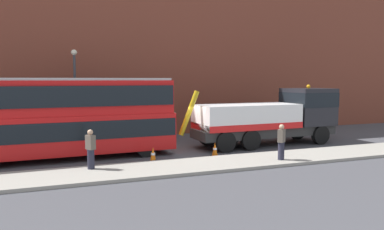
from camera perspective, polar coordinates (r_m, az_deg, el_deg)
ground_plane at (r=21.10m, az=-1.61°, el=-5.39°), size 120.00×120.00×0.00m
near_kerb at (r=17.24m, az=2.92°, el=-7.61°), size 60.00×2.80×0.15m
building_facade at (r=27.39m, az=-6.26°, el=14.02°), size 60.00×1.50×16.00m
recovery_tow_truck at (r=23.11m, az=12.23°, el=-0.16°), size 10.19×2.99×3.67m
double_decker_bus at (r=19.43m, az=-19.16°, el=0.02°), size 11.12×2.98×4.06m
pedestrian_onlooker at (r=16.46m, az=-15.37°, el=-5.19°), size 0.43×0.48×1.71m
pedestrian_bystander at (r=18.19m, az=13.61°, el=-4.14°), size 0.48×0.45×1.71m
traffic_cone_near_bus at (r=18.08m, az=-6.03°, el=-6.16°), size 0.36×0.36×0.72m
traffic_cone_midway at (r=19.33m, az=3.55°, el=-5.38°), size 0.36×0.36×0.72m
street_lamp at (r=24.09m, az=-17.59°, el=4.01°), size 0.36×0.36×5.83m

